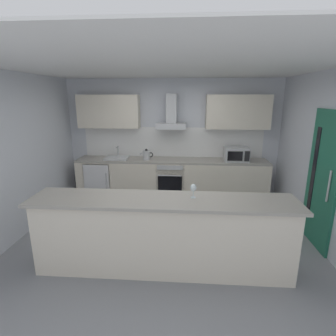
{
  "coord_description": "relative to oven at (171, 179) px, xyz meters",
  "views": [
    {
      "loc": [
        0.33,
        -3.94,
        2.22
      ],
      "look_at": [
        0.01,
        0.39,
        1.05
      ],
      "focal_mm": 28.41,
      "sensor_mm": 36.0,
      "label": 1
    }
  ],
  "objects": [
    {
      "name": "oven",
      "position": [
        0.0,
        0.0,
        0.0
      ],
      "size": [
        0.6,
        0.62,
        0.8
      ],
      "color": "slate",
      "rests_on": "ground"
    },
    {
      "name": "kettle",
      "position": [
        -0.52,
        -0.03,
        0.55
      ],
      "size": [
        0.29,
        0.15,
        0.24
      ],
      "color": "#B7BABC",
      "rests_on": "counter_back"
    },
    {
      "name": "wall_back",
      "position": [
        0.02,
        0.41,
        0.84
      ],
      "size": [
        5.68,
        0.12,
        2.6
      ],
      "primitive_type": "cube",
      "color": "silver",
      "rests_on": "ground"
    },
    {
      "name": "sink",
      "position": [
        -1.19,
        0.01,
        0.47
      ],
      "size": [
        0.5,
        0.4,
        0.26
      ],
      "color": "silver",
      "rests_on": "counter_back"
    },
    {
      "name": "backsplash_tile",
      "position": [
        0.02,
        0.33,
        0.77
      ],
      "size": [
        3.98,
        0.02,
        0.66
      ],
      "primitive_type": "cube",
      "color": "white"
    },
    {
      "name": "wine_glass",
      "position": [
        0.43,
        -2.44,
        0.66
      ],
      "size": [
        0.08,
        0.08,
        0.18
      ],
      "color": "silver",
      "rests_on": "counter_island"
    },
    {
      "name": "wall_left",
      "position": [
        -2.38,
        -1.63,
        0.84
      ],
      "size": [
        0.12,
        4.96,
        2.6
      ],
      "primitive_type": "cube",
      "color": "silver",
      "rests_on": "ground"
    },
    {
      "name": "microwave",
      "position": [
        1.38,
        -0.03,
        0.59
      ],
      "size": [
        0.5,
        0.38,
        0.3
      ],
      "color": "#B7BABC",
      "rests_on": "counter_back"
    },
    {
      "name": "ground",
      "position": [
        0.02,
        -1.63,
        -0.47
      ],
      "size": [
        5.68,
        4.96,
        0.02
      ],
      "primitive_type": "cube",
      "color": "gray"
    },
    {
      "name": "counter_island",
      "position": [
        0.06,
        -2.51,
        0.04
      ],
      "size": [
        3.34,
        0.64,
        0.99
      ],
      "color": "beige",
      "rests_on": "ground"
    },
    {
      "name": "refrigerator",
      "position": [
        -1.58,
        -0.0,
        -0.03
      ],
      "size": [
        0.58,
        0.6,
        0.85
      ],
      "color": "white",
      "rests_on": "ground"
    },
    {
      "name": "ceiling",
      "position": [
        0.02,
        -1.63,
        2.15
      ],
      "size": [
        5.68,
        4.96,
        0.02
      ],
      "primitive_type": "cube",
      "color": "white"
    },
    {
      "name": "upper_cabinets",
      "position": [
        0.02,
        0.18,
        1.45
      ],
      "size": [
        4.06,
        0.32,
        0.7
      ],
      "color": "beige"
    },
    {
      "name": "wall_right",
      "position": [
        2.42,
        -1.63,
        0.84
      ],
      "size": [
        0.12,
        4.96,
        2.6
      ],
      "primitive_type": "cube",
      "color": "silver",
      "rests_on": "ground"
    },
    {
      "name": "side_door",
      "position": [
        2.34,
        -1.69,
        0.57
      ],
      "size": [
        0.08,
        0.85,
        2.05
      ],
      "color": "#1E664C",
      "rests_on": "ground"
    },
    {
      "name": "range_hood",
      "position": [
        -0.0,
        0.13,
        1.33
      ],
      "size": [
        0.62,
        0.45,
        0.72
      ],
      "color": "#B7BABC"
    },
    {
      "name": "counter_back",
      "position": [
        0.02,
        0.03,
        -0.01
      ],
      "size": [
        4.12,
        0.6,
        0.9
      ],
      "color": "beige",
      "rests_on": "ground"
    }
  ]
}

